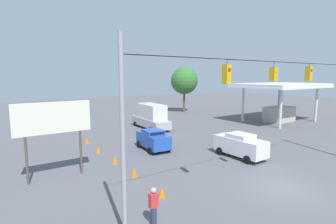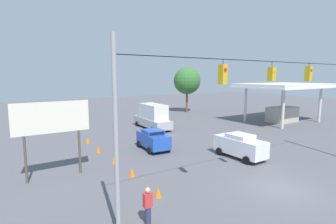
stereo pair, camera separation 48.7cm
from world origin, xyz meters
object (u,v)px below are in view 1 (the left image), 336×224
traffic_cone_nearest (162,192)px  traffic_cone_third (115,160)px  sedan_blue_withflow_mid (153,139)px  pedestrian (154,206)px  roadside_billboard (53,123)px  traffic_cone_fifth (87,141)px  box_truck_silver_oncoming_deep (151,117)px  sedan_white_crossing_near (240,145)px  overhead_signal_span (272,102)px  traffic_cone_fourth (98,150)px  gas_station (280,94)px  traffic_cone_second (134,172)px  tree_horizon_left (184,81)px

traffic_cone_nearest → traffic_cone_third: (-0.10, -6.77, 0.00)m
sedan_blue_withflow_mid → traffic_cone_third: sedan_blue_withflow_mid is taller
traffic_cone_third → pedestrian: 9.06m
traffic_cone_nearest → roadside_billboard: bearing=-55.2°
traffic_cone_fifth → box_truck_silver_oncoming_deep: bearing=-162.5°
box_truck_silver_oncoming_deep → sedan_blue_withflow_mid: size_ratio=1.78×
sedan_white_crossing_near → traffic_cone_nearest: 9.66m
overhead_signal_span → traffic_cone_fifth: bearing=-68.4°
overhead_signal_span → pedestrian: bearing=-0.5°
traffic_cone_fourth → gas_station: gas_station is taller
traffic_cone_nearest → pedestrian: pedestrian is taller
overhead_signal_span → box_truck_silver_oncoming_deep: (-2.76, -19.01, -3.59)m
gas_station → traffic_cone_second: bearing=14.4°
traffic_cone_third → pedestrian: pedestrian is taller
pedestrian → tree_horizon_left: size_ratio=0.21×
traffic_cone_third → roadside_billboard: size_ratio=0.12×
traffic_cone_fifth → tree_horizon_left: (-22.09, -12.61, 5.49)m
sedan_white_crossing_near → pedestrian: size_ratio=2.51×
overhead_signal_span → sedan_white_crossing_near: bearing=-121.1°
box_truck_silver_oncoming_deep → roadside_billboard: 17.47m
overhead_signal_span → traffic_cone_fourth: bearing=-62.1°
overhead_signal_span → traffic_cone_nearest: 8.45m
sedan_white_crossing_near → traffic_cone_third: bearing=-25.3°
sedan_white_crossing_near → traffic_cone_third: size_ratio=7.47×
sedan_blue_withflow_mid → traffic_cone_third: bearing=20.2°
pedestrian → overhead_signal_span: bearing=179.5°
roadside_billboard → traffic_cone_third: bearing=-171.7°
overhead_signal_span → traffic_cone_third: bearing=-54.0°
traffic_cone_nearest → roadside_billboard: 8.23m
traffic_cone_fourth → sedan_blue_withflow_mid: bearing=157.9°
overhead_signal_span → sedan_blue_withflow_mid: size_ratio=4.94×
traffic_cone_nearest → pedestrian: (1.78, 2.07, 0.60)m
overhead_signal_span → traffic_cone_fifth: size_ratio=33.50×
sedan_white_crossing_near → sedan_blue_withflow_mid: size_ratio=1.10×
gas_station → roadside_billboard: gas_station is taller
gas_station → tree_horizon_left: 16.91m
sedan_blue_withflow_mid → traffic_cone_second: (4.46, 4.86, -0.66)m
traffic_cone_nearest → gas_station: bearing=-158.9°
sedan_blue_withflow_mid → pedestrian: bearing=58.8°
pedestrian → tree_horizon_left: (-24.06, -28.66, 4.90)m
overhead_signal_span → tree_horizon_left: 32.75m
traffic_cone_fourth → tree_horizon_left: tree_horizon_left is taller
sedan_blue_withflow_mid → gas_station: gas_station is taller
box_truck_silver_oncoming_deep → traffic_cone_fifth: bearing=17.5°
gas_station → box_truck_silver_oncoming_deep: bearing=-18.8°
sedan_white_crossing_near → traffic_cone_nearest: (9.32, 2.40, -0.74)m
overhead_signal_span → tree_horizon_left: bearing=-118.6°
roadside_billboard → tree_horizon_left: bearing=-142.4°
traffic_cone_fifth → sedan_white_crossing_near: bearing=128.3°
traffic_cone_nearest → gas_station: gas_station is taller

